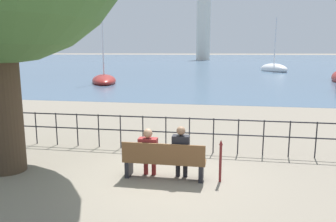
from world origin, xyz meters
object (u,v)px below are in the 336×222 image
seated_person_right (181,150)px  harbor_lighthouse (204,20)px  closed_umbrella (221,159)px  seated_person_left (148,150)px  park_bench (164,161)px  sailboat_1 (104,80)px  sailboat_4 (274,69)px

seated_person_right → harbor_lighthouse: size_ratio=0.04×
closed_umbrella → seated_person_right: bearing=178.2°
seated_person_left → seated_person_right: 0.79m
park_bench → seated_person_right: bearing=11.1°
park_bench → sailboat_1: bearing=113.9°
seated_person_left → sailboat_4: 45.63m
seated_person_right → closed_umbrella: size_ratio=1.28×
closed_umbrella → sailboat_4: 45.35m
park_bench → sailboat_1: sailboat_1 is taller
closed_umbrella → harbor_lighthouse: 112.99m
seated_person_left → sailboat_1: size_ratio=0.13×
sailboat_4 → harbor_lighthouse: bearing=78.5°
seated_person_left → seated_person_right: seated_person_right is taller
park_bench → seated_person_left: bearing=168.6°
seated_person_left → harbor_lighthouse: (-6.26, 111.88, 13.28)m
seated_person_left → seated_person_right: (0.79, -0.00, 0.04)m
seated_person_left → harbor_lighthouse: size_ratio=0.04×
seated_person_left → closed_umbrella: 1.71m
harbor_lighthouse → sailboat_4: bearing=-77.2°
park_bench → sailboat_4: (8.64, 44.81, -0.07)m
seated_person_right → closed_umbrella: 0.93m
park_bench → sailboat_4: size_ratio=0.23×
sailboat_1 → sailboat_4: sailboat_1 is taller
closed_umbrella → sailboat_4: sailboat_4 is taller
seated_person_right → sailboat_4: 45.48m
seated_person_left → harbor_lighthouse: 112.84m
closed_umbrella → park_bench: bearing=-177.9°
park_bench → seated_person_right: (0.39, 0.08, 0.26)m
closed_umbrella → sailboat_1: sailboat_1 is taller
closed_umbrella → sailboat_4: size_ratio=0.12×
seated_person_right → sailboat_4: sailboat_4 is taller
closed_umbrella → sailboat_1: size_ratio=0.11×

